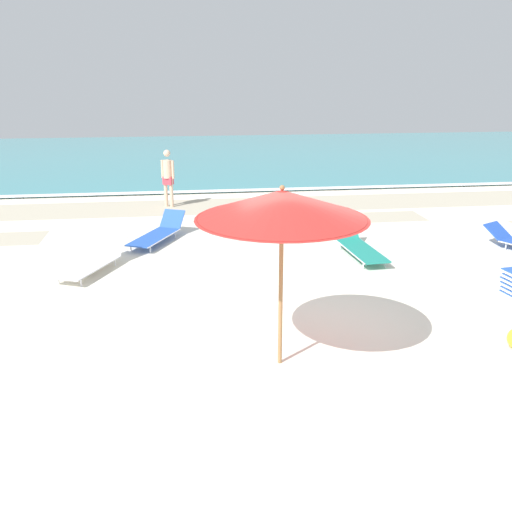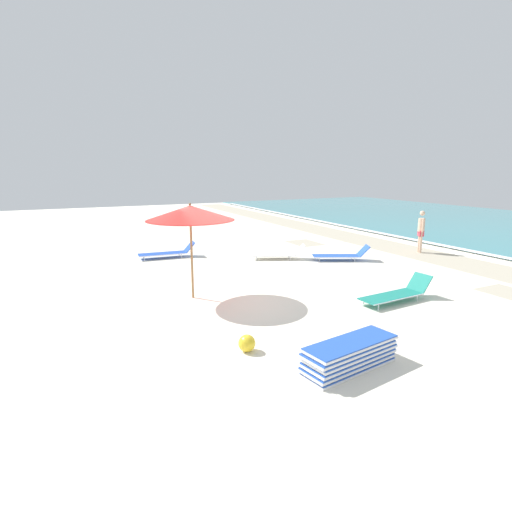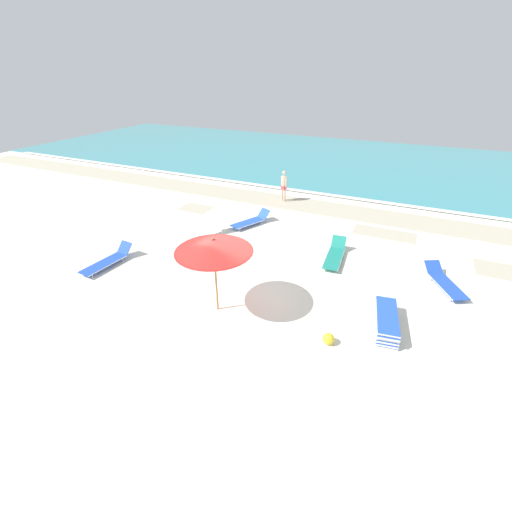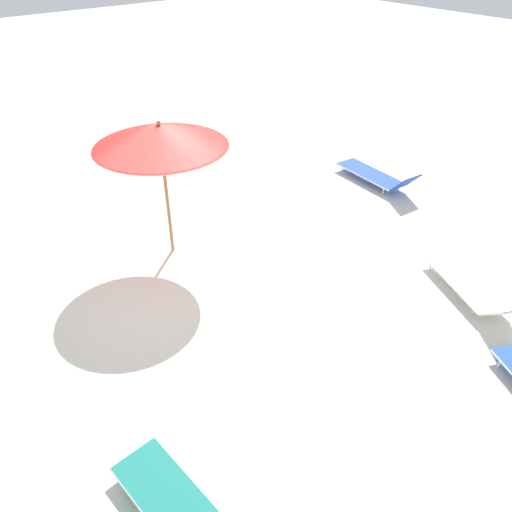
% 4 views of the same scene
% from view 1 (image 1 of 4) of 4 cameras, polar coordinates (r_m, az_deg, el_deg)
% --- Properties ---
extents(ground_plane, '(60.00, 60.00, 0.16)m').
position_cam_1_polar(ground_plane, '(9.38, 5.25, -7.90)').
color(ground_plane, silver).
extents(ocean_water, '(60.00, 18.79, 0.07)m').
position_cam_1_polar(ocean_water, '(29.22, -3.81, 9.99)').
color(ocean_water, teal).
rests_on(ocean_water, ground_plane).
extents(beach_umbrella, '(2.34, 2.34, 2.59)m').
position_cam_1_polar(beach_umbrella, '(7.54, 2.61, 5.10)').
color(beach_umbrella, '#9E7547').
rests_on(beach_umbrella, ground_plane).
extents(sun_lounger_under_umbrella, '(1.46, 2.17, 0.59)m').
position_cam_1_polar(sun_lounger_under_umbrella, '(14.28, -9.78, 2.28)').
color(sun_lounger_under_umbrella, blue).
rests_on(sun_lounger_under_umbrella, ground_plane).
extents(sun_lounger_near_water_left, '(1.41, 2.13, 0.56)m').
position_cam_1_polar(sun_lounger_near_water_left, '(12.44, -15.94, -0.51)').
color(sun_lounger_near_water_left, white).
rests_on(sun_lounger_near_water_left, ground_plane).
extents(sun_lounger_mid_beach_solo, '(0.75, 2.24, 0.62)m').
position_cam_1_polar(sun_lounger_mid_beach_solo, '(13.22, 10.23, 0.99)').
color(sun_lounger_mid_beach_solo, '#1E8475').
rests_on(sun_lounger_mid_beach_solo, ground_plane).
extents(beachgoer_wading_adult, '(0.40, 0.30, 1.76)m').
position_cam_1_polar(beachgoer_wading_adult, '(17.92, -8.81, 8.03)').
color(beachgoer_wading_adult, beige).
rests_on(beachgoer_wading_adult, ground_plane).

